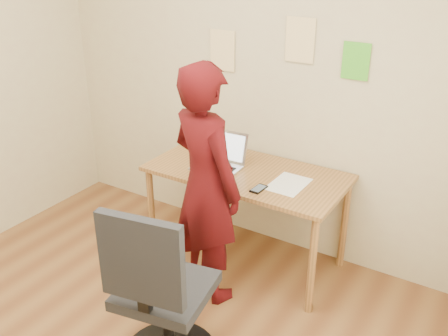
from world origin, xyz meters
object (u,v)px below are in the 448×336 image
Objects in this scene: desk at (247,182)px; person at (206,185)px; phone at (259,189)px; laptop at (220,160)px; office_chair at (161,303)px.

person reaches higher than desk.
person is at bearing -134.51° from phone.
phone is at bearing -45.36° from desk.
desk is 0.87× the size of person.
laptop is 0.45m from phone.
desk is 1.31× the size of office_chair.
laptop is at bearing 160.46° from phone.
office_chair is at bearing -83.42° from desk.
phone is 0.08× the size of person.
phone is at bearing -25.24° from laptop.
phone is 0.13× the size of office_chair.
desk is 0.31m from phone.
office_chair reaches higher than phone.
desk is 0.47m from person.
phone reaches higher than desk.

